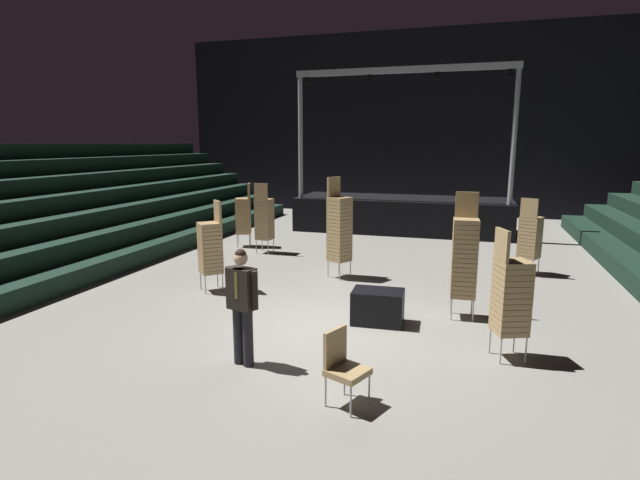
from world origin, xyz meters
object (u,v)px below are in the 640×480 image
(chair_stack_mid_right, at_px, (210,246))
(chair_stack_rear_right, at_px, (530,236))
(chair_stack_front_left, at_px, (339,228))
(chair_stack_mid_centre, at_px, (464,256))
(chair_stack_front_right, at_px, (243,215))
(stage_riser, at_px, (403,212))
(equipment_road_case, at_px, (378,307))
(chair_stack_rear_left, at_px, (264,218))
(chair_stack_mid_left, at_px, (511,295))
(loose_chair_near_man, at_px, (343,363))
(man_with_tie, at_px, (242,300))

(chair_stack_mid_right, xyz_separation_m, chair_stack_rear_right, (6.72, 3.54, -0.04))
(chair_stack_mid_right, bearing_deg, chair_stack_front_left, -96.67)
(chair_stack_front_left, distance_m, chair_stack_mid_centre, 3.53)
(chair_stack_front_right, bearing_deg, stage_riser, -65.92)
(chair_stack_front_right, height_order, equipment_road_case, chair_stack_front_right)
(chair_stack_mid_right, relative_size, chair_stack_rear_left, 0.96)
(chair_stack_mid_left, distance_m, chair_stack_rear_left, 8.50)
(loose_chair_near_man, bearing_deg, stage_riser, -152.61)
(chair_stack_rear_left, bearing_deg, chair_stack_mid_centre, -32.88)
(stage_riser, xyz_separation_m, chair_stack_mid_left, (3.02, -10.56, 0.29))
(man_with_tie, bearing_deg, chair_stack_front_right, -49.40)
(chair_stack_mid_right, bearing_deg, man_with_tie, 170.57)
(chair_stack_rear_left, distance_m, loose_chair_near_man, 8.81)
(loose_chair_near_man, bearing_deg, chair_stack_mid_left, 157.66)
(man_with_tie, distance_m, equipment_road_case, 2.81)
(chair_stack_front_left, height_order, equipment_road_case, chair_stack_front_left)
(chair_stack_front_right, bearing_deg, chair_stack_mid_right, 176.93)
(chair_stack_front_left, relative_size, equipment_road_case, 2.66)
(chair_stack_mid_left, xyz_separation_m, equipment_road_case, (-2.12, 0.89, -0.68))
(chair_stack_mid_left, relative_size, chair_stack_mid_right, 1.00)
(chair_stack_mid_right, xyz_separation_m, chair_stack_rear_left, (-0.41, 3.85, 0.04))
(chair_stack_front_right, distance_m, chair_stack_rear_left, 1.20)
(man_with_tie, bearing_deg, chair_stack_front_left, -76.06)
(equipment_road_case, xyz_separation_m, loose_chair_near_man, (0.11, -2.89, 0.23))
(chair_stack_front_right, xyz_separation_m, chair_stack_rear_left, (0.99, -0.67, 0.04))
(man_with_tie, bearing_deg, chair_stack_mid_centre, -119.81)
(chair_stack_front_left, bearing_deg, chair_stack_rear_left, -96.99)
(man_with_tie, xyz_separation_m, chair_stack_rear_left, (-2.69, 7.00, 0.05))
(man_with_tie, height_order, chair_stack_mid_centre, chair_stack_mid_centre)
(stage_riser, height_order, equipment_road_case, stage_riser)
(chair_stack_mid_right, bearing_deg, chair_stack_rear_right, -107.51)
(chair_stack_mid_right, bearing_deg, chair_stack_mid_left, -152.07)
(chair_stack_rear_left, height_order, loose_chair_near_man, chair_stack_rear_left)
(stage_riser, xyz_separation_m, chair_stack_front_right, (-4.33, -4.24, 0.29))
(man_with_tie, bearing_deg, chair_stack_mid_right, -39.18)
(chair_stack_mid_right, height_order, equipment_road_case, chair_stack_mid_right)
(chair_stack_front_left, distance_m, chair_stack_rear_right, 4.67)
(chair_stack_front_left, xyz_separation_m, loose_chair_near_man, (1.57, -5.68, -0.66))
(chair_stack_front_left, xyz_separation_m, chair_stack_rear_right, (4.36, 1.65, -0.25))
(man_with_tie, height_order, loose_chair_near_man, man_with_tie)
(man_with_tie, bearing_deg, chair_stack_mid_left, -144.79)
(equipment_road_case, bearing_deg, stage_riser, 95.31)
(equipment_road_case, distance_m, loose_chair_near_man, 2.91)
(man_with_tie, height_order, chair_stack_mid_left, chair_stack_mid_left)
(man_with_tie, distance_m, chair_stack_mid_left, 3.91)
(chair_stack_mid_right, height_order, loose_chair_near_man, chair_stack_mid_right)
(chair_stack_rear_right, height_order, equipment_road_case, chair_stack_rear_right)
(chair_stack_mid_right, distance_m, equipment_road_case, 3.99)
(chair_stack_front_left, bearing_deg, loose_chair_near_man, 43.72)
(chair_stack_rear_left, distance_m, equipment_road_case, 6.41)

